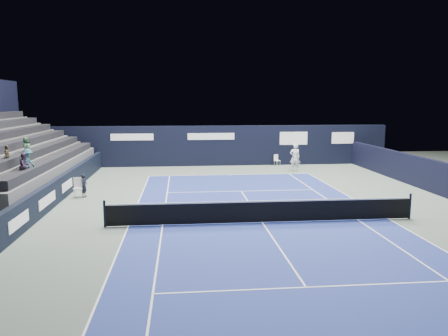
% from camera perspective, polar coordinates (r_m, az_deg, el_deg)
% --- Properties ---
extents(ground, '(48.00, 48.00, 0.00)m').
position_cam_1_polar(ground, '(20.24, 3.98, -5.60)').
color(ground, '#516158').
rests_on(ground, ground).
extents(court_surface, '(10.97, 23.77, 0.01)m').
position_cam_1_polar(court_surface, '(18.33, 5.03, -7.12)').
color(court_surface, navy).
rests_on(court_surface, ground).
extents(enclosure_wall_right, '(0.30, 22.00, 1.80)m').
position_cam_1_polar(enclosure_wall_right, '(27.42, 24.69, -0.67)').
color(enclosure_wall_right, black).
rests_on(enclosure_wall_right, ground).
extents(folding_chair_back_a, '(0.50, 0.52, 0.88)m').
position_cam_1_polar(folding_chair_back_a, '(34.28, 6.85, 1.28)').
color(folding_chair_back_a, white).
rests_on(folding_chair_back_a, ground).
extents(folding_chair_back_b, '(0.46, 0.45, 0.84)m').
position_cam_1_polar(folding_chair_back_b, '(34.01, 9.44, 0.98)').
color(folding_chair_back_b, silver).
rests_on(folding_chair_back_b, ground).
extents(line_judge_chair, '(0.50, 0.49, 1.04)m').
position_cam_1_polar(line_judge_chair, '(24.11, -18.50, -2.25)').
color(line_judge_chair, silver).
rests_on(line_judge_chair, ground).
extents(line_judge, '(0.38, 0.50, 1.22)m').
position_cam_1_polar(line_judge, '(24.04, -17.81, -2.21)').
color(line_judge, black).
rests_on(line_judge, ground).
extents(court_markings, '(11.03, 23.83, 0.00)m').
position_cam_1_polar(court_markings, '(18.33, 5.03, -7.10)').
color(court_markings, white).
rests_on(court_markings, court_surface).
extents(tennis_net, '(12.90, 0.10, 1.10)m').
position_cam_1_polar(tennis_net, '(18.20, 5.05, -5.59)').
color(tennis_net, black).
rests_on(tennis_net, ground).
extents(back_sponsor_wall, '(26.00, 0.63, 3.10)m').
position_cam_1_polar(back_sponsor_wall, '(34.16, -0.04, 2.95)').
color(back_sponsor_wall, black).
rests_on(back_sponsor_wall, ground).
extents(side_barrier_left, '(0.33, 22.00, 1.20)m').
position_cam_1_polar(side_barrier_left, '(24.50, -20.18, -2.15)').
color(side_barrier_left, black).
rests_on(side_barrier_left, ground).
extents(tennis_player, '(0.74, 0.86, 1.99)m').
position_cam_1_polar(tennis_player, '(31.78, 9.24, 1.40)').
color(tennis_player, white).
rests_on(tennis_player, ground).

